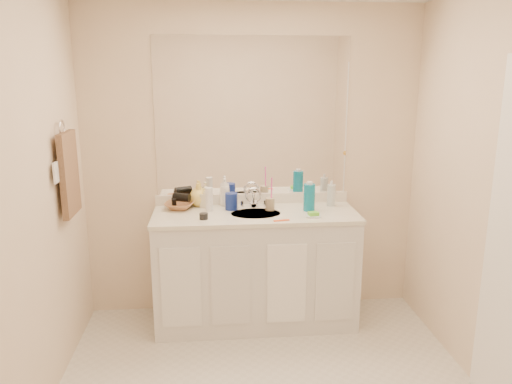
{
  "coord_description": "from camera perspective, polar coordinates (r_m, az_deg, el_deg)",
  "views": [
    {
      "loc": [
        -0.32,
        -2.53,
        1.92
      ],
      "look_at": [
        0.0,
        0.97,
        1.05
      ],
      "focal_mm": 35.0,
      "sensor_mm": 36.0,
      "label": 1
    }
  ],
  "objects": [
    {
      "name": "tan_cup",
      "position": [
        3.77,
        1.62,
        -1.4
      ],
      "size": [
        0.08,
        0.08,
        0.09
      ],
      "primitive_type": "cylinder",
      "rotation": [
        0.0,
        0.0,
        0.25
      ],
      "color": "tan",
      "rests_on": "countertop"
    },
    {
      "name": "faucet",
      "position": [
        3.85,
        -0.28,
        -0.91
      ],
      "size": [
        0.02,
        0.02,
        0.11
      ],
      "primitive_type": "cylinder",
      "color": "silver",
      "rests_on": "countertop"
    },
    {
      "name": "orange_comb",
      "position": [
        3.52,
        2.94,
        -3.25
      ],
      "size": [
        0.12,
        0.05,
        0.0
      ],
      "primitive_type": "cube",
      "rotation": [
        0.0,
        0.0,
        0.19
      ],
      "color": "#F94E1A",
      "rests_on": "countertop"
    },
    {
      "name": "hair_dryer",
      "position": [
        3.83,
        -8.48,
        -0.61
      ],
      "size": [
        0.14,
        0.11,
        0.06
      ],
      "primitive_type": "cylinder",
      "rotation": [
        0.0,
        1.57,
        -0.41
      ],
      "color": "black",
      "rests_on": "wicker_basket"
    },
    {
      "name": "vanity_cabinet",
      "position": [
        3.86,
        -0.07,
        -8.85
      ],
      "size": [
        1.5,
        0.55,
        0.85
      ],
      "primitive_type": "cube",
      "color": "silver",
      "rests_on": "floor"
    },
    {
      "name": "clear_pump_bottle",
      "position": [
        3.92,
        8.6,
        -0.37
      ],
      "size": [
        0.08,
        0.08,
        0.17
      ],
      "primitive_type": "cylinder",
      "rotation": [
        0.0,
        0.0,
        0.22
      ],
      "color": "silver",
      "rests_on": "countertop"
    },
    {
      "name": "wall_left",
      "position": [
        2.8,
        -25.52,
        -2.36
      ],
      "size": [
        0.02,
        2.6,
        2.4
      ],
      "primitive_type": "cube",
      "color": "beige",
      "rests_on": "floor"
    },
    {
      "name": "sink_basin",
      "position": [
        3.7,
        -0.04,
        -2.63
      ],
      "size": [
        0.37,
        0.37,
        0.02
      ],
      "primitive_type": "cylinder",
      "color": "#B5AE9E",
      "rests_on": "countertop"
    },
    {
      "name": "switch_plate",
      "position": [
        3.3,
        -21.9,
        2.08
      ],
      "size": [
        0.01,
        0.08,
        0.13
      ],
      "primitive_type": "cube",
      "color": "white",
      "rests_on": "wall_left"
    },
    {
      "name": "green_soap",
      "position": [
        3.62,
        6.58,
        -2.48
      ],
      "size": [
        0.08,
        0.06,
        0.03
      ],
      "primitive_type": "cube",
      "rotation": [
        0.0,
        0.0,
        0.19
      ],
      "color": "#69D333",
      "rests_on": "soap_dish"
    },
    {
      "name": "mirror",
      "position": [
        3.85,
        -0.43,
        8.54
      ],
      "size": [
        1.48,
        0.01,
        1.2
      ],
      "primitive_type": "cube",
      "color": "white",
      "rests_on": "wall_back"
    },
    {
      "name": "soap_dish",
      "position": [
        3.63,
        6.57,
        -2.75
      ],
      "size": [
        0.12,
        0.1,
        0.01
      ],
      "primitive_type": "cube",
      "rotation": [
        0.0,
        0.0,
        -0.15
      ],
      "color": "silver",
      "rests_on": "countertop"
    },
    {
      "name": "mouthwash_bottle",
      "position": [
        3.76,
        6.1,
        -0.63
      ],
      "size": [
        0.09,
        0.09,
        0.2
      ],
      "primitive_type": "cylinder",
      "rotation": [
        0.0,
        0.0,
        0.04
      ],
      "color": "#0C769B",
      "rests_on": "countertop"
    },
    {
      "name": "wall_right",
      "position": [
        3.08,
        26.65,
        -1.11
      ],
      "size": [
        0.02,
        2.6,
        2.4
      ],
      "primitive_type": "cube",
      "color": "beige",
      "rests_on": "floor"
    },
    {
      "name": "toothbrush",
      "position": [
        3.74,
        1.78,
        0.14
      ],
      "size": [
        0.01,
        0.04,
        0.21
      ],
      "primitive_type": "cylinder",
      "rotation": [
        0.14,
        0.0,
        -0.0
      ],
      "color": "#FF43B7",
      "rests_on": "tan_cup"
    },
    {
      "name": "backsplash",
      "position": [
        3.95,
        -0.4,
        -0.75
      ],
      "size": [
        1.52,
        0.03,
        0.08
      ],
      "primitive_type": "cube",
      "color": "white",
      "rests_on": "countertop"
    },
    {
      "name": "wicker_basket",
      "position": [
        3.85,
        -8.75,
        -1.53
      ],
      "size": [
        0.26,
        0.26,
        0.05
      ],
      "primitive_type": "imported",
      "rotation": [
        0.0,
        0.0,
        -0.21
      ],
      "color": "#9C633F",
      "rests_on": "countertop"
    },
    {
      "name": "blue_mug",
      "position": [
        3.78,
        -2.84,
        -1.07
      ],
      "size": [
        0.1,
        0.1,
        0.13
      ],
      "primitive_type": "cylinder",
      "rotation": [
        0.0,
        0.0,
        -0.06
      ],
      "color": "navy",
      "rests_on": "countertop"
    },
    {
      "name": "wall_back",
      "position": [
        3.9,
        -0.43,
        3.28
      ],
      "size": [
        2.6,
        0.02,
        2.4
      ],
      "primitive_type": "cube",
      "color": "beige",
      "rests_on": "floor"
    },
    {
      "name": "soap_bottle_cream",
      "position": [
        3.86,
        -5.79,
        -0.56
      ],
      "size": [
        0.09,
        0.09,
        0.16
      ],
      "primitive_type": "imported",
      "rotation": [
        0.0,
        0.0,
        -0.29
      ],
      "color": "#FCF2CE",
      "rests_on": "countertop"
    },
    {
      "name": "soap_bottle_white",
      "position": [
        3.89,
        -3.58,
        -0.0
      ],
      "size": [
        0.09,
        0.09,
        0.21
      ],
      "primitive_type": "imported",
      "rotation": [
        0.0,
        0.0,
        0.11
      ],
      "color": "white",
      "rests_on": "countertop"
    },
    {
      "name": "wall_front",
      "position": [
        1.46,
        8.39,
        -15.89
      ],
      "size": [
        2.6,
        0.02,
        2.4
      ],
      "primitive_type": "cube",
      "color": "beige",
      "rests_on": "floor"
    },
    {
      "name": "countertop",
      "position": [
        3.72,
        -0.07,
        -2.58
      ],
      "size": [
        1.52,
        0.57,
        0.03
      ],
      "primitive_type": "cube",
      "color": "silver",
      "rests_on": "vanity_cabinet"
    },
    {
      "name": "extra_white_bottle",
      "position": [
        3.75,
        -5.37,
        -0.84
      ],
      "size": [
        0.07,
        0.07,
        0.18
      ],
      "primitive_type": "cylinder",
      "rotation": [
        0.0,
        0.0,
        -0.41
      ],
      "color": "white",
      "rests_on": "countertop"
    },
    {
      "name": "towel_ring",
      "position": [
        3.46,
        -21.31,
        6.82
      ],
      "size": [
        0.01,
        0.11,
        0.11
      ],
      "primitive_type": "torus",
      "rotation": [
        0.0,
        1.57,
        0.0
      ],
      "color": "silver",
      "rests_on": "wall_left"
    },
    {
      "name": "soap_bottle_yellow",
      "position": [
        3.9,
        -6.58,
        -0.29
      ],
      "size": [
        0.18,
        0.18,
        0.18
      ],
      "primitive_type": "imported",
      "rotation": [
        0.0,
        0.0,
        -0.34
      ],
      "color": "#F7D860",
      "rests_on": "countertop"
    },
    {
      "name": "hand_towel",
      "position": [
        3.49,
        -20.57,
        1.96
      ],
      "size": [
        0.04,
        0.32,
        0.55
      ],
      "primitive_type": "cube",
      "color": "brown",
      "rests_on": "towel_ring"
    },
    {
      "name": "dark_jar",
      "position": [
        3.57,
        -6.0,
        -2.77
      ],
      "size": [
        0.08,
        0.08,
        0.04
      ],
      "primitive_type": "cylinder",
      "rotation": [
        0.0,
        0.0,
        -0.39
      ],
      "color": "black",
      "rests_on": "countertop"
    }
  ]
}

